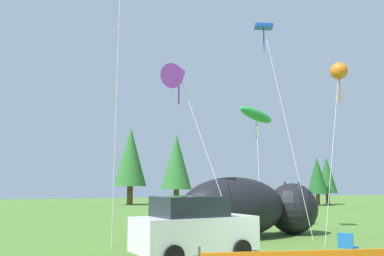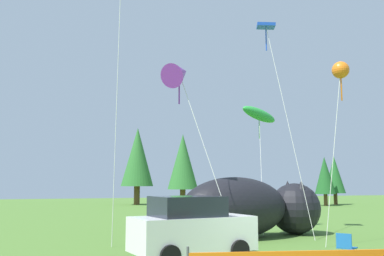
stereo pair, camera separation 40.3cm
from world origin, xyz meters
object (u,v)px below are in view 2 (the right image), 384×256
at_px(parked_car, 191,228).
at_px(inflatable_cat, 251,209).
at_px(kite_blue_box, 267,30).
at_px(kite_orange_flower, 340,71).
at_px(kite_purple_delta, 179,74).
at_px(folding_chair, 346,245).
at_px(kite_green_fish, 259,115).

bearing_deg(parked_car, inflatable_cat, 36.61).
xyz_separation_m(kite_blue_box, kite_orange_flower, (1.17, -4.06, -3.05)).
bearing_deg(kite_blue_box, inflatable_cat, -147.73).
height_order(parked_car, kite_blue_box, kite_blue_box).
height_order(parked_car, kite_purple_delta, kite_purple_delta).
distance_m(parked_car, kite_blue_box, 12.05).
distance_m(kite_purple_delta, kite_orange_flower, 6.73).
distance_m(kite_blue_box, kite_purple_delta, 6.40).
xyz_separation_m(inflatable_cat, kite_purple_delta, (-3.65, -0.93, 5.69)).
xyz_separation_m(parked_car, kite_orange_flower, (7.00, 1.25, 6.06)).
bearing_deg(kite_purple_delta, folding_chair, -57.38).
bearing_deg(inflatable_cat, kite_purple_delta, -174.68).
relative_size(kite_blue_box, kite_purple_delta, 1.37).
height_order(parked_car, kite_green_fish, kite_green_fish).
bearing_deg(kite_blue_box, kite_purple_delta, -159.78).
height_order(kite_blue_box, kite_orange_flower, kite_blue_box).
bearing_deg(parked_car, kite_orange_flower, 1.42).
xyz_separation_m(folding_chair, inflatable_cat, (0.09, 6.50, 0.70)).
bearing_deg(inflatable_cat, parked_car, -143.70).
bearing_deg(parked_car, kite_blue_box, 33.58).
height_order(folding_chair, kite_orange_flower, kite_orange_flower).
bearing_deg(kite_orange_flower, folding_chair, -129.37).
height_order(inflatable_cat, kite_green_fish, kite_green_fish).
height_order(kite_green_fish, kite_orange_flower, kite_orange_flower).
bearing_deg(parked_car, kite_purple_delta, 70.89).
relative_size(parked_car, kite_blue_box, 0.39).
height_order(kite_green_fish, kite_blue_box, kite_blue_box).
bearing_deg(kite_green_fish, inflatable_cat, -125.29).
bearing_deg(inflatable_cat, kite_orange_flower, -57.41).
bearing_deg(kite_green_fish, kite_blue_box, -103.41).
bearing_deg(folding_chair, kite_blue_box, 45.68).
xyz_separation_m(parked_car, kite_green_fish, (6.27, 7.15, 5.07)).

